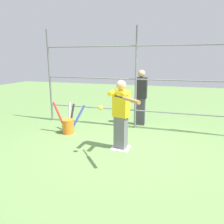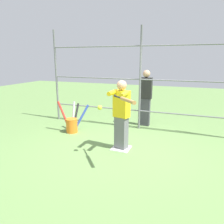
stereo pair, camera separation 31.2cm
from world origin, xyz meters
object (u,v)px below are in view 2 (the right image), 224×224
Objects in this scene: baseball_bat_swinging at (126,100)px; bat_bucket at (72,123)px; batter at (121,113)px; bystander_behind_fence at (146,97)px; softball_in_flight at (100,108)px.

bat_bucket is (2.01, -1.46, -1.06)m from baseball_bat_swinging.
batter is at bearing -66.24° from baseball_bat_swinging.
bat_bucket is at bearing -35.91° from baseball_bat_swinging.
bystander_behind_fence is (-1.74, -1.35, 0.62)m from bat_bucket.
bystander_behind_fence is (0.27, -2.80, -0.43)m from baseball_bat_swinging.
bystander_behind_fence is (-0.38, -2.48, -0.17)m from softball_in_flight.
batter reaches higher than baseball_bat_swinging.
batter is 0.93× the size of bystander_behind_fence.
bystander_behind_fence is at bearing -84.50° from baseball_bat_swinging.
bat_bucket is at bearing -39.67° from softball_in_flight.
baseball_bat_swinging is 7.69× the size of softball_in_flight.
baseball_bat_swinging reaches higher than softball_in_flight.
bystander_behind_fence is at bearing -98.61° from softball_in_flight.
softball_in_flight is at bearing 81.39° from bystander_behind_fence.
batter is 1.01m from baseball_bat_swinging.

